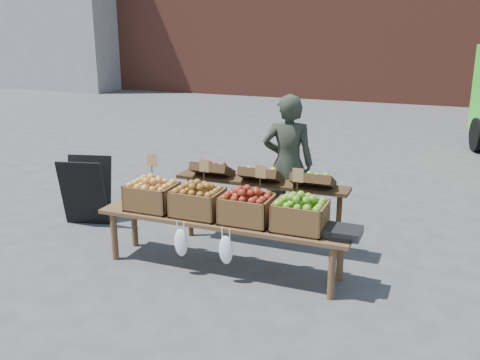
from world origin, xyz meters
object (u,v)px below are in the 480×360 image
at_px(chalkboard_sign, 86,191).
at_px(crate_golden_apples, 152,197).
at_px(crate_russet_pears, 198,203).
at_px(crate_red_apples, 247,209).
at_px(crate_green_apples, 300,216).
at_px(weighing_scale, 343,232).
at_px(back_table, 261,204).
at_px(display_bench, 222,244).
at_px(vendor, 288,164).

relative_size(chalkboard_sign, crate_golden_apples, 1.77).
relative_size(crate_russet_pears, crate_red_apples, 1.00).
distance_m(crate_green_apples, weighing_scale, 0.44).
bearing_deg(crate_red_apples, chalkboard_sign, 166.08).
distance_m(chalkboard_sign, weighing_scale, 3.47).
distance_m(crate_golden_apples, crate_green_apples, 1.65).
height_order(chalkboard_sign, weighing_scale, chalkboard_sign).
xyz_separation_m(crate_golden_apples, crate_green_apples, (1.65, 0.00, 0.00)).
xyz_separation_m(crate_red_apples, weighing_scale, (0.97, 0.00, -0.10)).
distance_m(chalkboard_sign, back_table, 2.34).
height_order(display_bench, crate_red_apples, crate_red_apples).
height_order(crate_russet_pears, crate_red_apples, same).
height_order(chalkboard_sign, crate_golden_apples, chalkboard_sign).
height_order(crate_red_apples, crate_green_apples, same).
distance_m(chalkboard_sign, crate_green_apples, 3.06).
bearing_deg(weighing_scale, display_bench, 180.00).
bearing_deg(crate_red_apples, crate_russet_pears, 180.00).
relative_size(display_bench, crate_russet_pears, 5.40).
relative_size(display_bench, weighing_scale, 7.94).
bearing_deg(crate_red_apples, vendor, 89.22).
xyz_separation_m(crate_green_apples, weighing_scale, (0.43, 0.00, -0.10)).
xyz_separation_m(back_table, weighing_scale, (1.08, -0.72, 0.09)).
xyz_separation_m(display_bench, crate_green_apples, (0.82, 0.00, 0.42)).
bearing_deg(crate_green_apples, crate_golden_apples, 180.00).
relative_size(chalkboard_sign, crate_russet_pears, 1.77).
xyz_separation_m(back_table, crate_golden_apples, (-0.99, -0.72, 0.19)).
bearing_deg(chalkboard_sign, crate_green_apples, -25.88).
bearing_deg(display_bench, chalkboard_sign, 164.39).
relative_size(display_bench, crate_golden_apples, 5.40).
bearing_deg(chalkboard_sign, vendor, 2.25).
relative_size(back_table, crate_golden_apples, 4.20).
bearing_deg(crate_russet_pears, display_bench, 0.00).
bearing_deg(display_bench, back_table, 76.99).
relative_size(vendor, display_bench, 0.63).
distance_m(crate_golden_apples, crate_russet_pears, 0.55).
bearing_deg(weighing_scale, vendor, 125.48).
bearing_deg(crate_golden_apples, back_table, 35.99).
distance_m(crate_red_apples, crate_green_apples, 0.55).
distance_m(crate_russet_pears, crate_red_apples, 0.55).
relative_size(crate_golden_apples, crate_red_apples, 1.00).
bearing_deg(crate_russet_pears, crate_green_apples, 0.00).
bearing_deg(crate_green_apples, back_table, 132.45).
bearing_deg(weighing_scale, crate_russet_pears, 180.00).
relative_size(chalkboard_sign, weighing_scale, 2.60).
xyz_separation_m(crate_golden_apples, weighing_scale, (2.08, 0.00, -0.10)).
xyz_separation_m(crate_russet_pears, weighing_scale, (1.52, 0.00, -0.10)).
relative_size(vendor, crate_green_apples, 3.42).
relative_size(chalkboard_sign, crate_red_apples, 1.77).
bearing_deg(weighing_scale, chalkboard_sign, 169.96).
bearing_deg(back_table, crate_golden_apples, -144.01).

